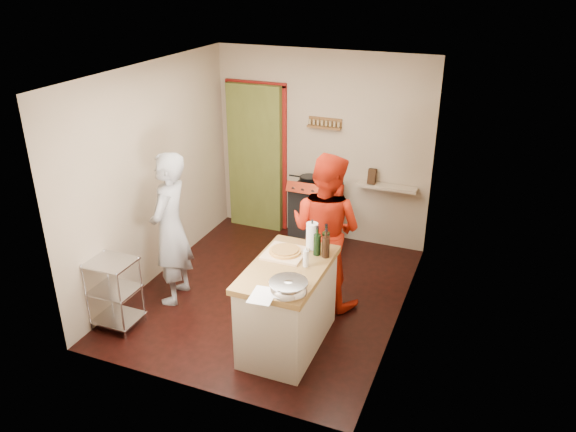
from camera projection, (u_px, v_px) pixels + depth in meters
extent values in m
plane|color=black|center=(271.00, 293.00, 6.67)|extent=(3.50, 3.50, 0.00)
cube|color=tan|center=(321.00, 147.00, 7.61)|extent=(3.00, 0.04, 2.60)
cube|color=#565B23|center=(259.00, 156.00, 8.08)|extent=(0.80, 0.40, 2.10)
cube|color=maroon|center=(231.00, 154.00, 8.16)|extent=(0.06, 0.06, 2.10)
cube|color=maroon|center=(285.00, 161.00, 7.88)|extent=(0.06, 0.06, 2.10)
cube|color=maroon|center=(256.00, 83.00, 7.59)|extent=(0.90, 0.06, 0.06)
cube|color=brown|center=(324.00, 127.00, 7.43)|extent=(0.46, 0.09, 0.03)
cube|color=brown|center=(325.00, 122.00, 7.44)|extent=(0.46, 0.02, 0.12)
cube|color=olive|center=(324.00, 123.00, 7.41)|extent=(0.42, 0.04, 0.07)
cube|color=tan|center=(386.00, 187.00, 7.37)|extent=(0.80, 0.18, 0.04)
cube|color=black|center=(372.00, 176.00, 7.39)|extent=(0.10, 0.14, 0.22)
cube|color=tan|center=(154.00, 174.00, 6.64)|extent=(0.04, 3.50, 2.60)
cube|color=tan|center=(406.00, 213.00, 5.63)|extent=(0.04, 3.50, 2.60)
cube|color=white|center=(268.00, 70.00, 5.59)|extent=(3.00, 3.50, 0.02)
cube|color=black|center=(316.00, 217.00, 7.70)|extent=(0.60, 0.55, 0.80)
cube|color=black|center=(316.00, 188.00, 7.52)|extent=(0.60, 0.55, 0.06)
cube|color=maroon|center=(309.00, 189.00, 7.25)|extent=(0.60, 0.15, 0.17)
cylinder|color=black|center=(309.00, 178.00, 7.65)|extent=(0.26, 0.26, 0.05)
cylinder|color=silver|center=(86.00, 298.00, 5.85)|extent=(0.02, 0.02, 0.80)
cylinder|color=silver|center=(121.00, 307.00, 5.70)|extent=(0.02, 0.02, 0.80)
cylinder|color=silver|center=(108.00, 281.00, 6.15)|extent=(0.02, 0.02, 0.80)
cylinder|color=silver|center=(142.00, 289.00, 6.01)|extent=(0.02, 0.02, 0.80)
cube|color=silver|center=(118.00, 317.00, 6.05)|extent=(0.48, 0.40, 0.02)
cube|color=silver|center=(114.00, 290.00, 5.91)|extent=(0.48, 0.40, 0.02)
cube|color=silver|center=(110.00, 262.00, 5.77)|extent=(0.48, 0.40, 0.02)
cube|color=beige|center=(288.00, 308.00, 5.63)|extent=(0.65, 1.15, 0.85)
cube|color=olive|center=(288.00, 269.00, 5.44)|extent=(0.71, 1.21, 0.06)
cube|color=#DDB886|center=(285.00, 253.00, 5.64)|extent=(0.40, 0.40, 0.02)
cylinder|color=gold|center=(285.00, 251.00, 5.63)|extent=(0.32, 0.32, 0.02)
ellipsoid|color=silver|center=(288.00, 287.00, 4.98)|extent=(0.35, 0.35, 0.11)
cylinder|color=white|center=(312.00, 236.00, 5.72)|extent=(0.12, 0.12, 0.28)
cylinder|color=silver|center=(306.00, 258.00, 5.40)|extent=(0.06, 0.06, 0.17)
cube|color=white|center=(263.00, 295.00, 4.95)|extent=(0.24, 0.32, 0.00)
cylinder|color=black|center=(326.00, 238.00, 5.63)|extent=(0.08, 0.08, 0.31)
cylinder|color=black|center=(326.00, 243.00, 5.54)|extent=(0.08, 0.08, 0.31)
cylinder|color=black|center=(317.00, 241.00, 5.59)|extent=(0.08, 0.08, 0.31)
imported|color=silver|center=(170.00, 229.00, 6.24)|extent=(0.52, 0.71, 1.78)
imported|color=#B21F0B|center=(326.00, 230.00, 6.21)|extent=(0.99, 0.84, 1.78)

